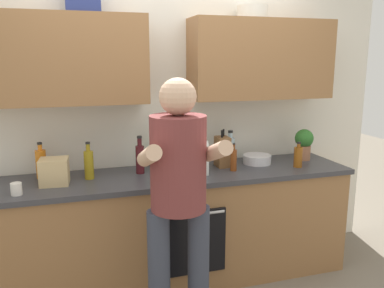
{
  "coord_description": "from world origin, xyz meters",
  "views": [
    {
      "loc": [
        -0.77,
        -2.93,
        1.78
      ],
      "look_at": [
        0.1,
        -0.1,
        1.15
      ],
      "focal_mm": 37.54,
      "sensor_mm": 36.0,
      "label": 1
    }
  ],
  "objects_px": {
    "bottle_juice": "(41,164)",
    "bottle_soda": "(154,153)",
    "bottle_water": "(230,149)",
    "bottle_vinegar": "(234,160)",
    "bottle_wine": "(140,158)",
    "bottle_syrup": "(298,157)",
    "knife_block": "(222,152)",
    "person_standing": "(179,191)",
    "bottle_oil": "(89,164)",
    "grocery_bag_bread": "(54,172)",
    "mixing_bowl": "(257,159)",
    "potted_herb": "(304,143)",
    "cup_ceramic": "(179,162)",
    "cup_coffee": "(16,189)",
    "grocery_bag_produce": "(196,158)"
  },
  "relations": [
    {
      "from": "bottle_syrup",
      "to": "knife_block",
      "type": "distance_m",
      "value": 0.63
    },
    {
      "from": "grocery_bag_produce",
      "to": "mixing_bowl",
      "type": "bearing_deg",
      "value": 10.66
    },
    {
      "from": "bottle_vinegar",
      "to": "grocery_bag_produce",
      "type": "distance_m",
      "value": 0.3
    },
    {
      "from": "bottle_vinegar",
      "to": "bottle_syrup",
      "type": "distance_m",
      "value": 0.56
    },
    {
      "from": "bottle_juice",
      "to": "potted_herb",
      "type": "relative_size",
      "value": 1.0
    },
    {
      "from": "bottle_wine",
      "to": "grocery_bag_bread",
      "type": "bearing_deg",
      "value": -171.09
    },
    {
      "from": "bottle_wine",
      "to": "knife_block",
      "type": "relative_size",
      "value": 0.95
    },
    {
      "from": "bottle_oil",
      "to": "grocery_bag_bread",
      "type": "xyz_separation_m",
      "value": [
        -0.24,
        -0.06,
        -0.02
      ]
    },
    {
      "from": "bottle_vinegar",
      "to": "bottle_oil",
      "type": "distance_m",
      "value": 1.12
    },
    {
      "from": "bottle_wine",
      "to": "bottle_juice",
      "type": "bearing_deg",
      "value": 173.43
    },
    {
      "from": "bottle_soda",
      "to": "knife_block",
      "type": "bearing_deg",
      "value": -8.5
    },
    {
      "from": "cup_ceramic",
      "to": "cup_coffee",
      "type": "bearing_deg",
      "value": -163.09
    },
    {
      "from": "mixing_bowl",
      "to": "bottle_syrup",
      "type": "bearing_deg",
      "value": -37.47
    },
    {
      "from": "bottle_syrup",
      "to": "grocery_bag_bread",
      "type": "bearing_deg",
      "value": 176.94
    },
    {
      "from": "bottle_juice",
      "to": "potted_herb",
      "type": "bearing_deg",
      "value": -2.12
    },
    {
      "from": "bottle_water",
      "to": "knife_block",
      "type": "height_order",
      "value": "knife_block"
    },
    {
      "from": "bottle_juice",
      "to": "bottle_oil",
      "type": "height_order",
      "value": "bottle_oil"
    },
    {
      "from": "person_standing",
      "to": "bottle_soda",
      "type": "distance_m",
      "value": 0.86
    },
    {
      "from": "bottle_oil",
      "to": "mixing_bowl",
      "type": "bearing_deg",
      "value": 1.69
    },
    {
      "from": "bottle_juice",
      "to": "knife_block",
      "type": "height_order",
      "value": "knife_block"
    },
    {
      "from": "bottle_wine",
      "to": "potted_herb",
      "type": "distance_m",
      "value": 1.46
    },
    {
      "from": "bottle_water",
      "to": "mixing_bowl",
      "type": "distance_m",
      "value": 0.24
    },
    {
      "from": "bottle_water",
      "to": "bottle_juice",
      "type": "relative_size",
      "value": 1.02
    },
    {
      "from": "knife_block",
      "to": "grocery_bag_bread",
      "type": "xyz_separation_m",
      "value": [
        -1.32,
        -0.1,
        -0.03
      ]
    },
    {
      "from": "bottle_wine",
      "to": "potted_herb",
      "type": "xyz_separation_m",
      "value": [
        1.46,
        0.0,
        0.03
      ]
    },
    {
      "from": "person_standing",
      "to": "bottle_juice",
      "type": "distance_m",
      "value": 1.19
    },
    {
      "from": "bottle_syrup",
      "to": "bottle_vinegar",
      "type": "bearing_deg",
      "value": 174.54
    },
    {
      "from": "bottle_wine",
      "to": "grocery_bag_produce",
      "type": "bearing_deg",
      "value": -13.53
    },
    {
      "from": "bottle_syrup",
      "to": "grocery_bag_bread",
      "type": "xyz_separation_m",
      "value": [
        -1.92,
        0.1,
        0.01
      ]
    },
    {
      "from": "bottle_water",
      "to": "bottle_syrup",
      "type": "distance_m",
      "value": 0.57
    },
    {
      "from": "bottle_wine",
      "to": "bottle_oil",
      "type": "distance_m",
      "value": 0.39
    },
    {
      "from": "bottle_juice",
      "to": "bottle_soda",
      "type": "height_order",
      "value": "bottle_soda"
    },
    {
      "from": "bottle_oil",
      "to": "grocery_bag_bread",
      "type": "relative_size",
      "value": 1.43
    },
    {
      "from": "person_standing",
      "to": "bottle_vinegar",
      "type": "xyz_separation_m",
      "value": [
        0.63,
        0.62,
        -0.0
      ]
    },
    {
      "from": "bottle_wine",
      "to": "bottle_syrup",
      "type": "bearing_deg",
      "value": -8.95
    },
    {
      "from": "bottle_vinegar",
      "to": "person_standing",
      "type": "bearing_deg",
      "value": -135.07
    },
    {
      "from": "bottle_soda",
      "to": "potted_herb",
      "type": "bearing_deg",
      "value": -3.38
    },
    {
      "from": "bottle_juice",
      "to": "knife_block",
      "type": "distance_m",
      "value": 1.42
    },
    {
      "from": "bottle_water",
      "to": "bottle_vinegar",
      "type": "height_order",
      "value": "bottle_water"
    },
    {
      "from": "bottle_water",
      "to": "bottle_syrup",
      "type": "relative_size",
      "value": 1.32
    },
    {
      "from": "cup_ceramic",
      "to": "mixing_bowl",
      "type": "distance_m",
      "value": 0.67
    },
    {
      "from": "bottle_water",
      "to": "knife_block",
      "type": "relative_size",
      "value": 0.9
    },
    {
      "from": "bottle_soda",
      "to": "grocery_bag_produce",
      "type": "xyz_separation_m",
      "value": [
        0.3,
        -0.19,
        -0.02
      ]
    },
    {
      "from": "grocery_bag_produce",
      "to": "cup_coffee",
      "type": "bearing_deg",
      "value": -172.69
    },
    {
      "from": "cup_coffee",
      "to": "knife_block",
      "type": "distance_m",
      "value": 1.58
    },
    {
      "from": "person_standing",
      "to": "bottle_juice",
      "type": "xyz_separation_m",
      "value": [
        -0.83,
        0.86,
        0.02
      ]
    },
    {
      "from": "bottle_syrup",
      "to": "bottle_oil",
      "type": "bearing_deg",
      "value": 174.32
    },
    {
      "from": "bottle_vinegar",
      "to": "bottle_juice",
      "type": "bearing_deg",
      "value": 170.92
    },
    {
      "from": "bottle_juice",
      "to": "bottle_soda",
      "type": "relative_size",
      "value": 0.83
    },
    {
      "from": "bottle_vinegar",
      "to": "knife_block",
      "type": "relative_size",
      "value": 0.72
    }
  ]
}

